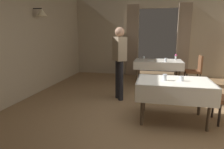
# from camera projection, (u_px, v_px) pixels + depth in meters

# --- Properties ---
(ground) EXTENTS (10.08, 10.08, 0.00)m
(ground) POSITION_uv_depth(u_px,v_px,m) (156.00, 121.00, 3.55)
(ground) COLOR olive
(wall_back) EXTENTS (6.40, 0.27, 3.00)m
(wall_back) POSITION_uv_depth(u_px,v_px,m) (157.00, 35.00, 7.24)
(wall_back) COLOR tan
(wall_back) RESTS_ON ground
(dining_table_mid) EXTENTS (1.30, 0.90, 0.75)m
(dining_table_mid) POSITION_uv_depth(u_px,v_px,m) (174.00, 86.00, 3.47)
(dining_table_mid) COLOR #4C3D2D
(dining_table_mid) RESTS_ON ground
(dining_table_far) EXTENTS (1.49, 0.97, 0.75)m
(dining_table_far) POSITION_uv_depth(u_px,v_px,m) (158.00, 63.00, 6.17)
(dining_table_far) COLOR #4C3D2D
(dining_table_far) RESTS_ON ground
(chair_far_right) EXTENTS (0.44, 0.44, 0.93)m
(chair_far_right) POSITION_uv_depth(u_px,v_px,m) (196.00, 69.00, 5.92)
(chair_far_right) COLOR black
(chair_far_right) RESTS_ON ground
(glass_mid_a) EXTENTS (0.07, 0.07, 0.11)m
(glass_mid_a) POSITION_uv_depth(u_px,v_px,m) (165.00, 77.00, 3.43)
(glass_mid_a) COLOR silver
(glass_mid_a) RESTS_ON dining_table_mid
(glass_mid_b) EXTENTS (0.07, 0.07, 0.08)m
(glass_mid_b) POSITION_uv_depth(u_px,v_px,m) (182.00, 79.00, 3.40)
(glass_mid_b) COLOR silver
(glass_mid_b) RESTS_ON dining_table_mid
(flower_vase_far) EXTENTS (0.07, 0.07, 0.20)m
(flower_vase_far) POSITION_uv_depth(u_px,v_px,m) (176.00, 57.00, 6.18)
(flower_vase_far) COLOR silver
(flower_vase_far) RESTS_ON dining_table_far
(glass_far_b) EXTENTS (0.08, 0.08, 0.11)m
(glass_far_b) POSITION_uv_depth(u_px,v_px,m) (166.00, 60.00, 5.81)
(glass_far_b) COLOR silver
(glass_far_b) RESTS_ON dining_table_far
(plate_far_c) EXTENTS (0.20, 0.20, 0.01)m
(plate_far_c) POSITION_uv_depth(u_px,v_px,m) (151.00, 61.00, 6.01)
(plate_far_c) COLOR white
(plate_far_c) RESTS_ON dining_table_far
(glass_far_d) EXTENTS (0.08, 0.08, 0.08)m
(glass_far_d) POSITION_uv_depth(u_px,v_px,m) (144.00, 57.00, 6.56)
(glass_far_d) COLOR silver
(glass_far_d) RESTS_ON dining_table_far
(person_diner_standing_aside) EXTENTS (0.38, 0.42, 1.72)m
(person_diner_standing_aside) POSITION_uv_depth(u_px,v_px,m) (119.00, 57.00, 4.55)
(person_diner_standing_aside) COLOR black
(person_diner_standing_aside) RESTS_ON ground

